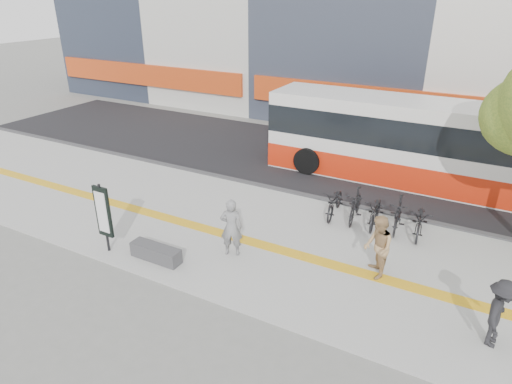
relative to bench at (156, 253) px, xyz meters
The scene contains 12 objects.
ground 2.88m from the bench, 24.78° to the left, with size 120.00×120.00×0.00m, color slate.
sidewalk 3.76m from the bench, 46.08° to the left, with size 40.00×7.00×0.08m, color gray.
tactile_strip 3.41m from the bench, 40.24° to the left, with size 40.00×0.45×0.01m, color gold.
street 10.53m from the bench, 75.70° to the left, with size 40.00×8.00×0.06m, color black.
curb 6.73m from the bench, 67.25° to the left, with size 40.00×0.25×0.14m, color #363638.
bench is the anchor object (origin of this frame).
signboard 1.94m from the bench, 169.19° to the right, with size 0.55×0.10×2.20m.
bus 11.30m from the bench, 59.77° to the left, with size 12.48×2.96×3.32m.
bicycle_row 7.29m from the bench, 45.55° to the left, with size 3.70×1.96×1.11m.
seated_woman 2.34m from the bench, 36.38° to the left, with size 0.66×0.43×1.81m, color black.
pedestrian_tan 6.33m from the bench, 21.19° to the left, with size 0.88×0.69×1.81m, color tan.
pedestrian_dark 8.94m from the bench, ahead, with size 1.08×0.62×1.67m, color black.
Camera 1 is at (5.26, -9.55, 7.36)m, focal length 31.18 mm.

